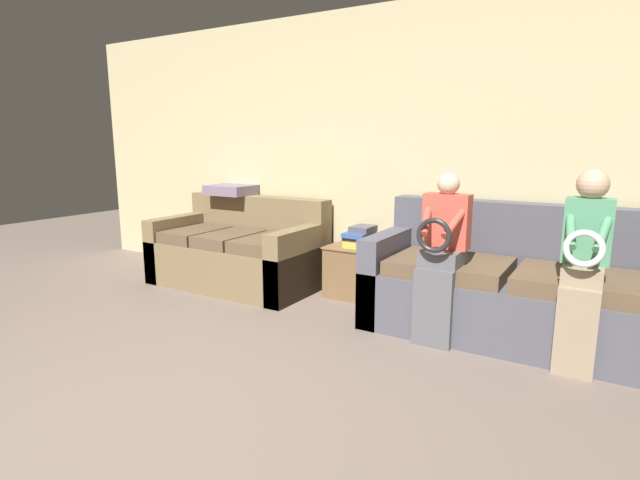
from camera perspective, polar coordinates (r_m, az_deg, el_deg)
wall_back at (r=4.61m, az=6.46°, el=9.68°), size 7.24×0.06×2.55m
couch_main at (r=3.89m, az=21.36°, el=-5.41°), size 2.07×0.90×0.94m
couch_side at (r=4.98m, az=-9.21°, el=-1.49°), size 1.63×0.89×0.85m
child_left_seated at (r=3.54m, az=13.68°, el=-1.31°), size 0.32×0.37×1.18m
child_right_seated at (r=3.40m, az=27.96°, el=-2.06°), size 0.27×0.38×1.23m
side_shelf at (r=4.53m, az=4.61°, el=-3.55°), size 0.58×0.43×0.47m
book_stack at (r=4.46m, az=4.66°, el=0.35°), size 0.24×0.30×0.19m
throw_pillow at (r=5.32m, az=-9.80°, el=5.71°), size 0.46×0.46×0.10m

